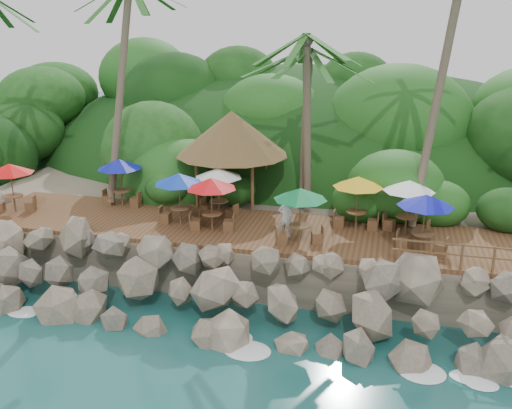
# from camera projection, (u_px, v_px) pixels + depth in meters

# --- Properties ---
(ground) EXTENTS (140.00, 140.00, 0.00)m
(ground) POSITION_uv_depth(u_px,v_px,m) (215.00, 346.00, 19.69)
(ground) COLOR #19514F
(ground) RESTS_ON ground
(land_base) EXTENTS (32.00, 25.20, 2.10)m
(land_base) POSITION_uv_depth(u_px,v_px,m) (295.00, 192.00, 34.11)
(land_base) COLOR gray
(land_base) RESTS_ON ground
(jungle_hill) EXTENTS (44.80, 28.00, 15.40)m
(jungle_hill) POSITION_uv_depth(u_px,v_px,m) (313.00, 177.00, 41.35)
(jungle_hill) COLOR #143811
(jungle_hill) RESTS_ON ground
(seawall) EXTENTS (29.00, 4.00, 2.30)m
(seawall) POSITION_uv_depth(u_px,v_px,m) (231.00, 292.00, 21.17)
(seawall) COLOR gray
(seawall) RESTS_ON ground
(terrace) EXTENTS (26.00, 5.00, 0.20)m
(terrace) POSITION_uv_depth(u_px,v_px,m) (256.00, 230.00, 24.54)
(terrace) COLOR brown
(terrace) RESTS_ON land_base
(jungle_foliage) EXTENTS (44.00, 16.00, 12.00)m
(jungle_foliage) POSITION_uv_depth(u_px,v_px,m) (292.00, 213.00, 33.52)
(jungle_foliage) COLOR #143811
(jungle_foliage) RESTS_ON ground
(foam_line) EXTENTS (25.20, 0.80, 0.06)m
(foam_line) POSITION_uv_depth(u_px,v_px,m) (218.00, 341.00, 19.95)
(foam_line) COLOR white
(foam_line) RESTS_ON ground
(palms) EXTENTS (35.70, 7.31, 12.57)m
(palms) POSITION_uv_depth(u_px,v_px,m) (282.00, 3.00, 24.09)
(palms) COLOR brown
(palms) RESTS_ON ground
(palapa) EXTENTS (5.60, 5.60, 4.60)m
(palapa) POSITION_uv_depth(u_px,v_px,m) (232.00, 133.00, 27.20)
(palapa) COLOR brown
(palapa) RESTS_ON ground
(dining_clusters) EXTENTS (21.01, 4.99, 2.38)m
(dining_clusters) POSITION_uv_depth(u_px,v_px,m) (240.00, 184.00, 24.09)
(dining_clusters) COLOR brown
(dining_clusters) RESTS_ON terrace
(railing) EXTENTS (7.20, 0.10, 1.00)m
(railing) POSITION_uv_depth(u_px,v_px,m) (494.00, 257.00, 19.96)
(railing) COLOR brown
(railing) RESTS_ON terrace
(waiter) EXTENTS (0.68, 0.48, 1.75)m
(waiter) POSITION_uv_depth(u_px,v_px,m) (286.00, 217.00, 23.22)
(waiter) COLOR silver
(waiter) RESTS_ON terrace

